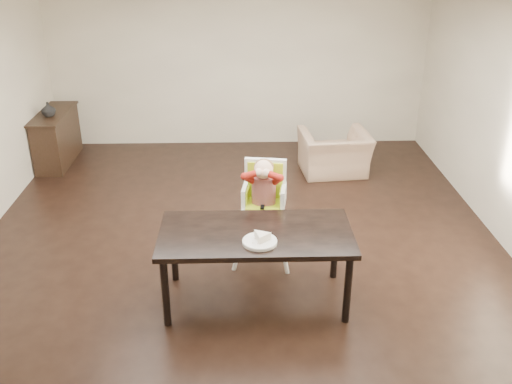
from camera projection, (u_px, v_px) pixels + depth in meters
ground at (240, 249)px, 6.47m from camera, size 7.00×7.00×0.00m
room_walls at (238, 88)px, 5.68m from camera, size 6.02×7.02×2.71m
dining_table at (256, 239)px, 5.32m from camera, size 1.80×0.90×0.75m
high_chair at (264, 189)px, 5.97m from camera, size 0.55×0.55×1.16m
plate at (260, 240)px, 5.09m from camera, size 0.39×0.39×0.09m
armchair at (335, 146)px, 8.27m from camera, size 1.02×0.72×0.84m
sideboard at (57, 138)px, 8.67m from camera, size 0.44×1.26×0.79m
vase at (48, 110)px, 8.30m from camera, size 0.27×0.27×0.20m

